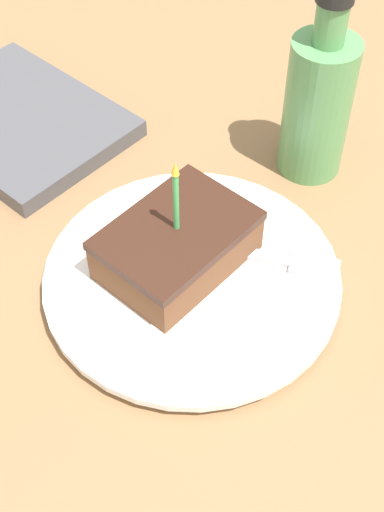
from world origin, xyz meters
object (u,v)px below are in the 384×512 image
marble_board (19,121)px  cake_slice (179,246)px  plate (192,279)px  fork (258,256)px  bottle (316,101)px

marble_board → cake_slice: bearing=-7.9°
plate → fork: size_ratio=1.63×
fork → cake_slice: bearing=-132.8°
cake_slice → bottle: bearing=91.3°
plate → fork: bearing=58.8°
plate → bottle: (-0.02, 0.21, 0.07)m
cake_slice → marble_board: cake_slice is taller
plate → cake_slice: cake_slice is taller
fork → bottle: bottle is taller
cake_slice → bottle: size_ratio=0.66×
plate → cake_slice: (-0.02, 0.00, 0.03)m
cake_slice → bottle: 0.21m
cake_slice → marble_board: (-0.28, 0.04, -0.03)m
cake_slice → marble_board: 0.29m
plate → marble_board: size_ratio=1.17×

